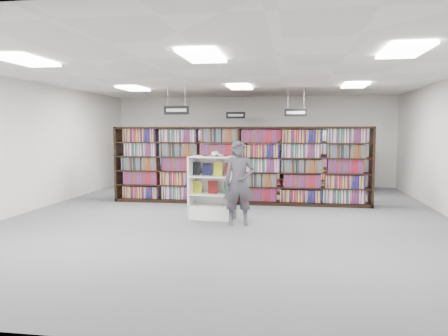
# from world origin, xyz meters

# --- Properties ---
(floor) EXTENTS (12.00, 12.00, 0.00)m
(floor) POSITION_xyz_m (0.00, 0.00, 0.00)
(floor) COLOR #57575C
(floor) RESTS_ON ground
(ceiling) EXTENTS (10.00, 12.00, 0.10)m
(ceiling) POSITION_xyz_m (0.00, 0.00, 3.20)
(ceiling) COLOR silver
(ceiling) RESTS_ON wall_back
(wall_back) EXTENTS (10.00, 0.10, 3.20)m
(wall_back) POSITION_xyz_m (0.00, 6.00, 1.60)
(wall_back) COLOR silver
(wall_back) RESTS_ON ground
(wall_front) EXTENTS (10.00, 0.10, 3.20)m
(wall_front) POSITION_xyz_m (0.00, -6.00, 1.60)
(wall_front) COLOR silver
(wall_front) RESTS_ON ground
(wall_left) EXTENTS (0.10, 12.00, 3.20)m
(wall_left) POSITION_xyz_m (-5.00, 0.00, 1.60)
(wall_left) COLOR silver
(wall_left) RESTS_ON ground
(bookshelf_row_near) EXTENTS (7.00, 0.60, 2.10)m
(bookshelf_row_near) POSITION_xyz_m (0.00, 2.00, 1.05)
(bookshelf_row_near) COLOR black
(bookshelf_row_near) RESTS_ON floor
(bookshelf_row_mid) EXTENTS (7.00, 0.60, 2.10)m
(bookshelf_row_mid) POSITION_xyz_m (0.00, 4.00, 1.05)
(bookshelf_row_mid) COLOR black
(bookshelf_row_mid) RESTS_ON floor
(bookshelf_row_far) EXTENTS (7.00, 0.60, 2.10)m
(bookshelf_row_far) POSITION_xyz_m (0.00, 5.70, 1.05)
(bookshelf_row_far) COLOR black
(bookshelf_row_far) RESTS_ON floor
(aisle_sign_left) EXTENTS (0.65, 0.02, 0.80)m
(aisle_sign_left) POSITION_xyz_m (-1.50, 1.00, 2.53)
(aisle_sign_left) COLOR #B2B2B7
(aisle_sign_left) RESTS_ON ceiling
(aisle_sign_right) EXTENTS (0.65, 0.02, 0.80)m
(aisle_sign_right) POSITION_xyz_m (1.50, 3.00, 2.53)
(aisle_sign_right) COLOR #B2B2B7
(aisle_sign_right) RESTS_ON ceiling
(aisle_sign_center) EXTENTS (0.65, 0.02, 0.80)m
(aisle_sign_center) POSITION_xyz_m (-0.50, 5.00, 2.53)
(aisle_sign_center) COLOR #B2B2B7
(aisle_sign_center) RESTS_ON ceiling
(troffer_front_left) EXTENTS (0.60, 1.20, 0.04)m
(troffer_front_left) POSITION_xyz_m (-3.00, -3.00, 3.16)
(troffer_front_left) COLOR white
(troffer_front_left) RESTS_ON ceiling
(troffer_front_center) EXTENTS (0.60, 1.20, 0.04)m
(troffer_front_center) POSITION_xyz_m (0.00, -3.00, 3.16)
(troffer_front_center) COLOR white
(troffer_front_center) RESTS_ON ceiling
(troffer_front_right) EXTENTS (0.60, 1.20, 0.04)m
(troffer_front_right) POSITION_xyz_m (3.00, -3.00, 3.16)
(troffer_front_right) COLOR white
(troffer_front_right) RESTS_ON ceiling
(troffer_back_left) EXTENTS (0.60, 1.20, 0.04)m
(troffer_back_left) POSITION_xyz_m (-3.00, 2.00, 3.16)
(troffer_back_left) COLOR white
(troffer_back_left) RESTS_ON ceiling
(troffer_back_center) EXTENTS (0.60, 1.20, 0.04)m
(troffer_back_center) POSITION_xyz_m (0.00, 2.00, 3.16)
(troffer_back_center) COLOR white
(troffer_back_center) RESTS_ON ceiling
(troffer_back_right) EXTENTS (0.60, 1.20, 0.04)m
(troffer_back_right) POSITION_xyz_m (3.00, 2.00, 3.16)
(troffer_back_right) COLOR white
(troffer_back_right) RESTS_ON ceiling
(endcap_display) EXTENTS (1.06, 0.60, 1.42)m
(endcap_display) POSITION_xyz_m (-0.36, -0.16, 0.48)
(endcap_display) COLOR white
(endcap_display) RESTS_ON floor
(open_book) EXTENTS (0.57, 0.35, 0.12)m
(open_book) POSITION_xyz_m (-0.30, -0.14, 1.46)
(open_book) COLOR black
(open_book) RESTS_ON endcap_display
(shopper) EXTENTS (0.72, 0.55, 1.78)m
(shopper) POSITION_xyz_m (0.31, -0.70, 0.89)
(shopper) COLOR #444049
(shopper) RESTS_ON floor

